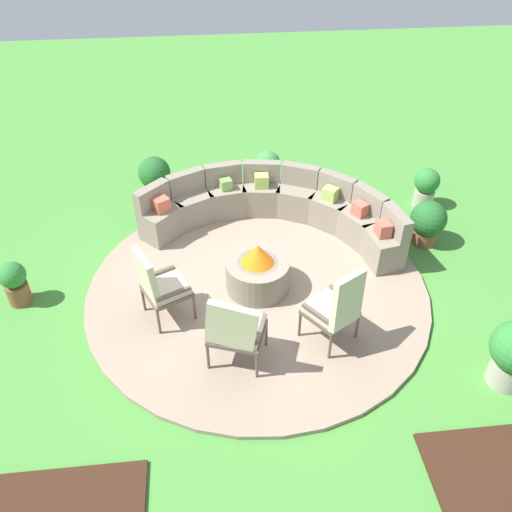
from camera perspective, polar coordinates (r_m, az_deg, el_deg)
name	(u,v)px	position (r m, az deg, el deg)	size (l,w,h in m)	color
ground_plane	(258,290)	(7.42, 0.17, -3.68)	(24.00, 24.00, 0.00)	#478C38
patio_circle	(258,288)	(7.40, 0.17, -3.50)	(4.69, 4.69, 0.06)	gray
mulch_bed_right	(501,473)	(6.19, 24.80, -20.36)	(1.44, 1.02, 0.04)	#382114
fire_pit	(258,271)	(7.19, 0.17, -1.66)	(0.87, 0.87, 0.72)	gray
curved_stone_bench	(275,209)	(8.32, 2.10, 5.08)	(3.84, 2.11, 0.83)	gray
lounge_chair_front_left	(159,284)	(6.68, -10.36, -2.97)	(0.72, 0.71, 1.10)	brown
lounge_chair_front_right	(235,329)	(6.04, -2.26, -7.84)	(0.76, 0.73, 1.08)	brown
lounge_chair_back_left	(337,307)	(6.35, 8.67, -5.42)	(0.75, 0.78, 1.12)	brown
potted_plant_0	(268,169)	(9.41, 1.25, 9.27)	(0.45, 0.45, 0.71)	#A89E8E
potted_plant_1	(426,186)	(9.35, 17.78, 7.14)	(0.42, 0.42, 0.69)	#A89E8E
potted_plant_2	(155,176)	(9.33, -10.80, 8.45)	(0.55, 0.55, 0.73)	brown
potted_plant_3	(14,282)	(7.71, -24.49, -2.55)	(0.36, 0.36, 0.65)	brown
potted_plant_5	(428,222)	(8.46, 17.96, 3.53)	(0.54, 0.54, 0.71)	brown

